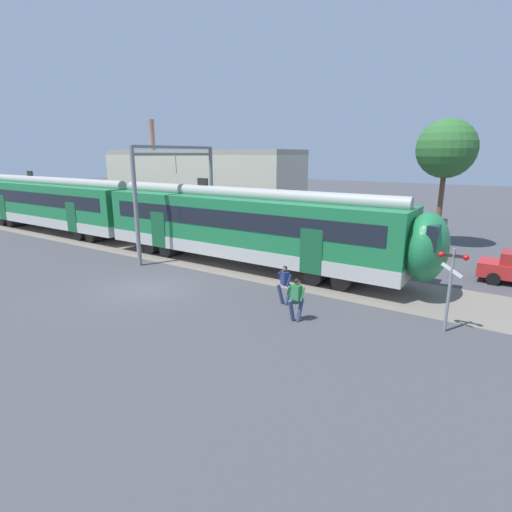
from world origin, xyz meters
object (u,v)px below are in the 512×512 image
at_px(pedestrian_green, 296,297).
at_px(crossing_signal, 451,277).
at_px(pedestrian_navy, 285,282).
at_px(commuter_train, 57,204).

distance_m(pedestrian_green, crossing_signal, 5.33).
xyz_separation_m(pedestrian_navy, crossing_signal, (6.00, 0.81, 1.05)).
xyz_separation_m(commuter_train, pedestrian_green, (23.99, -5.22, -1.29)).
distance_m(commuter_train, crossing_signal, 28.95).
height_order(commuter_train, pedestrian_navy, commuter_train).
relative_size(pedestrian_green, crossing_signal, 0.56).
distance_m(commuter_train, pedestrian_green, 24.58).
relative_size(pedestrian_navy, pedestrian_green, 1.00).
xyz_separation_m(pedestrian_green, crossing_signal, (4.79, 2.07, 1.05)).
xyz_separation_m(commuter_train, crossing_signal, (28.78, -3.15, -0.24)).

